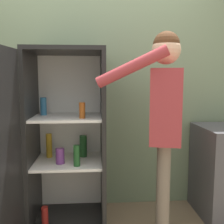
# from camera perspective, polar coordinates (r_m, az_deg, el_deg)

# --- Properties ---
(wall_back) EXTENTS (7.00, 0.06, 2.55)m
(wall_back) POSITION_cam_1_polar(r_m,az_deg,el_deg) (2.74, -4.67, 5.75)
(wall_back) COLOR gray
(wall_back) RESTS_ON ground_plane
(refrigerator) EXTENTS (0.82, 1.27, 1.61)m
(refrigerator) POSITION_cam_1_polar(r_m,az_deg,el_deg) (2.38, -12.18, -6.21)
(refrigerator) COLOR black
(refrigerator) RESTS_ON ground_plane
(person) EXTENTS (0.73, 0.55, 1.72)m
(person) POSITION_cam_1_polar(r_m,az_deg,el_deg) (2.17, 11.17, 0.66)
(person) COLOR #726656
(person) RESTS_ON ground_plane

